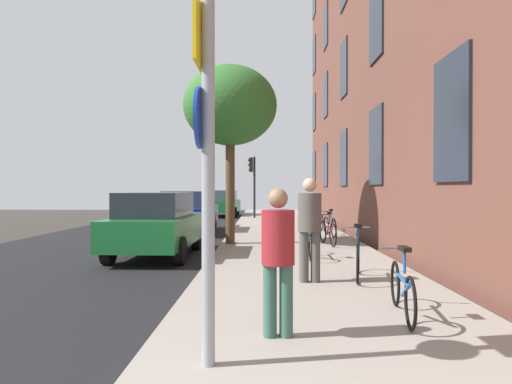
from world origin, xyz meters
TOP-DOWN VIEW (x-y plane):
  - ground_plane at (-2.40, 15.00)m, footprint 41.80×41.80m
  - road_asphalt at (-4.50, 15.00)m, footprint 7.00×38.00m
  - sidewalk at (1.10, 15.00)m, footprint 4.20×38.00m
  - sign_post at (-0.29, 3.43)m, footprint 0.16×0.60m
  - traffic_light at (-0.32, 24.13)m, footprint 0.43×0.24m
  - tree_near at (-0.72, 12.43)m, footprint 2.74×2.74m
  - bicycle_0 at (1.97, 4.99)m, footprint 0.42×1.67m
  - bicycle_1 at (1.93, 7.39)m, footprint 0.53×1.67m
  - bicycle_2 at (1.30, 9.79)m, footprint 0.42×1.73m
  - bicycle_3 at (2.10, 12.19)m, footprint 0.42×1.68m
  - bicycle_4 at (2.52, 14.59)m, footprint 0.42×1.65m
  - bicycle_5 at (2.45, 16.99)m, footprint 0.42×1.65m
  - pedestrian_0 at (0.39, 4.22)m, footprint 0.50×0.50m
  - pedestrian_1 at (1.03, 7.06)m, footprint 0.56×0.56m
  - car_0 at (-2.44, 10.60)m, footprint 1.90×4.00m
  - car_1 at (-2.69, 16.80)m, footprint 1.92×4.52m
  - car_2 at (-2.18, 26.96)m, footprint 1.91×4.17m

SIDE VIEW (x-z plane):
  - ground_plane at x=-2.40m, z-range 0.00..0.00m
  - road_asphalt at x=-4.50m, z-range 0.00..0.01m
  - sidewalk at x=1.10m, z-range 0.00..0.12m
  - bicycle_0 at x=1.97m, z-range 0.02..0.92m
  - bicycle_5 at x=2.45m, z-range 0.02..0.94m
  - bicycle_4 at x=2.52m, z-range 0.02..0.94m
  - bicycle_2 at x=1.30m, z-range 0.02..0.94m
  - bicycle_3 at x=2.10m, z-range 0.02..0.96m
  - bicycle_1 at x=1.93m, z-range 0.01..1.00m
  - car_0 at x=-2.44m, z-range 0.03..1.65m
  - car_2 at x=-2.18m, z-range 0.03..1.65m
  - car_1 at x=-2.69m, z-range 0.03..1.65m
  - pedestrian_0 at x=0.39m, z-range 0.23..1.84m
  - pedestrian_1 at x=1.03m, z-range 0.25..2.04m
  - sign_post at x=-0.29m, z-range 0.37..3.92m
  - traffic_light at x=-0.32m, z-range 0.75..4.15m
  - tree_near at x=-0.72m, z-range 1.53..6.73m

